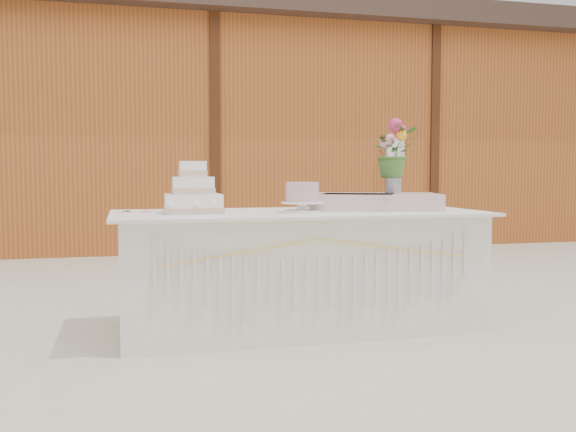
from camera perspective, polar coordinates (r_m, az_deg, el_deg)
The scene contains 9 objects.
ground at distance 4.30m, azimuth 1.00°, elevation -9.89°, with size 80.00×80.00×0.00m, color beige.
barn at distance 10.10m, azimuth -8.12°, elevation 7.62°, with size 12.60×4.60×3.30m.
cake_table at distance 4.22m, azimuth 1.02°, elevation -4.80°, with size 2.40×1.00×0.77m.
wedding_cake at distance 4.08m, azimuth -8.46°, elevation 1.82°, with size 0.37×0.37×0.33m.
pink_cake_stand at distance 4.09m, azimuth 1.27°, elevation 1.84°, with size 0.27×0.27×0.19m.
satin_runner at distance 4.43m, azimuth 7.57°, elevation 1.29°, with size 0.87×0.51×0.11m, color beige.
flower_vase at distance 4.48m, azimuth 9.34°, elevation 3.00°, with size 0.11×0.11×0.15m, color #ADADB2.
bouquet at distance 4.48m, azimuth 9.38°, elevation 6.21°, with size 0.31×0.27×0.35m, color #44712D.
loose_flowers at distance 4.11m, azimuth -13.45°, elevation 0.37°, with size 0.15×0.36×0.02m, color pink, non-canonical shape.
Camera 1 is at (-1.10, -4.03, 1.03)m, focal length 40.00 mm.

